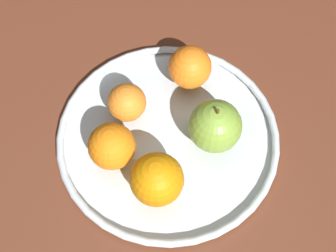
# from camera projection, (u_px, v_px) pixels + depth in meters

# --- Properties ---
(ground_plane) EXTENTS (1.20, 1.20, 0.04)m
(ground_plane) POSITION_uv_depth(u_px,v_px,m) (168.00, 146.00, 0.81)
(ground_plane) COLOR brown
(fruit_bowl) EXTENTS (0.35, 0.35, 0.02)m
(fruit_bowl) POSITION_uv_depth(u_px,v_px,m) (168.00, 138.00, 0.78)
(fruit_bowl) COLOR silver
(fruit_bowl) RESTS_ON ground_plane
(apple) EXTENTS (0.08, 0.08, 0.09)m
(apple) POSITION_uv_depth(u_px,v_px,m) (215.00, 126.00, 0.74)
(apple) COLOR #81AC3B
(apple) RESTS_ON fruit_bowl
(orange_front_right) EXTENTS (0.07, 0.07, 0.07)m
(orange_front_right) POSITION_uv_depth(u_px,v_px,m) (112.00, 146.00, 0.73)
(orange_front_right) COLOR orange
(orange_front_right) RESTS_ON fruit_bowl
(orange_back_right) EXTENTS (0.06, 0.06, 0.06)m
(orange_back_right) POSITION_uv_depth(u_px,v_px,m) (127.00, 102.00, 0.77)
(orange_back_right) COLOR orange
(orange_back_right) RESTS_ON fruit_bowl
(orange_center) EXTENTS (0.08, 0.08, 0.08)m
(orange_center) POSITION_uv_depth(u_px,v_px,m) (157.00, 179.00, 0.70)
(orange_center) COLOR orange
(orange_center) RESTS_ON fruit_bowl
(orange_back_left) EXTENTS (0.07, 0.07, 0.07)m
(orange_back_left) POSITION_uv_depth(u_px,v_px,m) (190.00, 67.00, 0.79)
(orange_back_left) COLOR orange
(orange_back_left) RESTS_ON fruit_bowl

